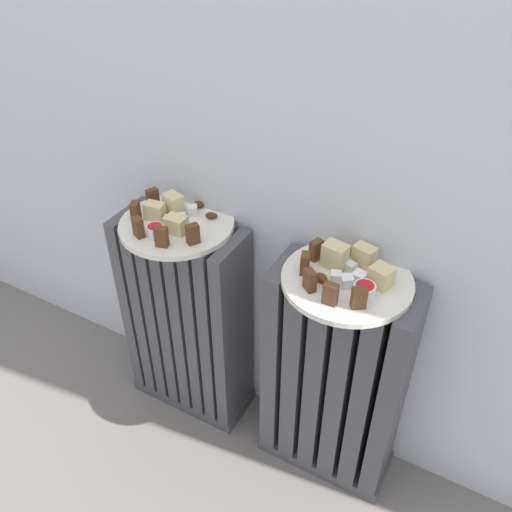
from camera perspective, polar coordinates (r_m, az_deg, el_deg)
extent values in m
plane|color=slate|center=(1.38, -6.21, -25.22)|extent=(6.00, 6.00, 0.00)
cube|color=#47474C|center=(1.56, -6.53, -13.78)|extent=(0.31, 0.14, 0.03)
cube|color=#47474C|center=(1.42, -11.84, -4.38)|extent=(0.03, 0.14, 0.53)
cube|color=#47474C|center=(1.40, -10.61, -4.90)|extent=(0.03, 0.14, 0.53)
cube|color=#47474C|center=(1.38, -9.33, -5.44)|extent=(0.03, 0.14, 0.53)
cube|color=#47474C|center=(1.36, -8.02, -5.99)|extent=(0.03, 0.14, 0.53)
cube|color=#47474C|center=(1.35, -6.66, -6.55)|extent=(0.03, 0.14, 0.53)
cube|color=#47474C|center=(1.33, -5.27, -7.13)|extent=(0.03, 0.14, 0.53)
cube|color=#47474C|center=(1.31, -3.84, -7.71)|extent=(0.03, 0.14, 0.53)
cube|color=#47474C|center=(1.30, -2.37, -8.30)|extent=(0.03, 0.14, 0.53)
cube|color=#47474C|center=(1.45, 7.25, -19.60)|extent=(0.31, 0.14, 0.03)
cube|color=#47474C|center=(1.26, 2.73, -10.30)|extent=(0.04, 0.14, 0.53)
cube|color=#47474C|center=(1.24, 4.90, -11.12)|extent=(0.04, 0.14, 0.53)
cube|color=#47474C|center=(1.23, 7.13, -11.94)|extent=(0.04, 0.14, 0.53)
cube|color=#47474C|center=(1.22, 9.42, -12.76)|extent=(0.04, 0.14, 0.53)
cube|color=#47474C|center=(1.21, 11.75, -13.57)|extent=(0.04, 0.14, 0.53)
cube|color=#47474C|center=(1.21, 14.12, -14.37)|extent=(0.04, 0.14, 0.53)
cylinder|color=silver|center=(1.19, -8.35, 3.30)|extent=(0.25, 0.25, 0.01)
cylinder|color=silver|center=(1.04, 9.57, -2.54)|extent=(0.25, 0.25, 0.01)
cube|color=#56351E|center=(1.24, -10.83, 6.03)|extent=(0.02, 0.03, 0.04)
cube|color=#56351E|center=(1.20, -12.59, 4.61)|extent=(0.02, 0.03, 0.04)
cube|color=#56351E|center=(1.14, -12.32, 2.98)|extent=(0.03, 0.03, 0.04)
cube|color=#56351E|center=(1.10, -9.94, 2.00)|extent=(0.03, 0.02, 0.04)
cube|color=#56351E|center=(1.10, -6.68, 2.31)|extent=(0.03, 0.03, 0.04)
cube|color=beige|center=(1.20, -8.69, 5.37)|extent=(0.05, 0.04, 0.05)
cube|color=beige|center=(1.14, -8.41, 3.31)|extent=(0.04, 0.04, 0.04)
cube|color=beige|center=(1.19, -10.60, 4.68)|extent=(0.05, 0.03, 0.04)
cube|color=white|center=(1.18, -9.18, 3.77)|extent=(0.02, 0.02, 0.02)
cube|color=white|center=(1.18, -7.89, 3.98)|extent=(0.03, 0.03, 0.02)
cube|color=white|center=(1.20, -6.71, 4.82)|extent=(0.03, 0.03, 0.02)
cube|color=white|center=(1.22, -9.83, 5.10)|extent=(0.02, 0.02, 0.02)
ellipsoid|color=#4C2814|center=(1.22, -6.04, 5.43)|extent=(0.03, 0.03, 0.02)
ellipsoid|color=#4C2814|center=(1.14, -6.51, 2.76)|extent=(0.03, 0.03, 0.02)
ellipsoid|color=#4C2814|center=(1.18, -4.73, 4.27)|extent=(0.03, 0.02, 0.01)
ellipsoid|color=#4C2814|center=(1.24, -9.28, 5.71)|extent=(0.03, 0.03, 0.02)
cylinder|color=white|center=(1.14, -10.54, 2.61)|extent=(0.04, 0.04, 0.02)
cylinder|color=red|center=(1.14, -10.57, 2.87)|extent=(0.03, 0.03, 0.01)
cube|color=#56351E|center=(1.06, 6.34, 0.65)|extent=(0.02, 0.03, 0.04)
cube|color=#56351E|center=(1.02, 5.18, -0.79)|extent=(0.02, 0.03, 0.04)
cube|color=#56351E|center=(0.98, 5.69, -2.56)|extent=(0.03, 0.03, 0.04)
cube|color=#56351E|center=(0.96, 7.84, -3.97)|extent=(0.03, 0.02, 0.04)
cube|color=#56351E|center=(0.96, 10.80, -4.37)|extent=(0.03, 0.03, 0.04)
cube|color=beige|center=(1.02, 13.06, -2.11)|extent=(0.05, 0.05, 0.04)
cube|color=beige|center=(1.06, 11.34, 0.03)|extent=(0.05, 0.04, 0.04)
cube|color=beige|center=(1.04, 8.33, 0.00)|extent=(0.05, 0.04, 0.05)
cube|color=white|center=(1.01, 9.56, -2.65)|extent=(0.03, 0.03, 0.02)
cube|color=white|center=(1.02, 10.85, -2.30)|extent=(0.03, 0.03, 0.02)
cube|color=white|center=(1.01, 8.40, -2.20)|extent=(0.03, 0.03, 0.02)
cube|color=white|center=(1.04, 9.94, -1.14)|extent=(0.02, 0.02, 0.02)
ellipsoid|color=#4C2814|center=(1.01, 6.91, -2.30)|extent=(0.03, 0.03, 0.02)
ellipsoid|color=#4C2814|center=(1.09, 9.53, 0.50)|extent=(0.03, 0.02, 0.02)
ellipsoid|color=#4C2814|center=(0.99, 8.02, -3.53)|extent=(0.03, 0.03, 0.02)
ellipsoid|color=#4C2814|center=(1.05, 12.80, -1.30)|extent=(0.03, 0.02, 0.02)
cylinder|color=white|center=(0.99, 11.34, -3.57)|extent=(0.04, 0.04, 0.02)
cylinder|color=red|center=(0.99, 11.39, -3.30)|extent=(0.03, 0.03, 0.01)
cube|color=silver|center=(1.00, 8.62, -3.61)|extent=(0.01, 0.07, 0.00)
cube|color=silver|center=(1.04, 9.74, -1.82)|extent=(0.02, 0.02, 0.00)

